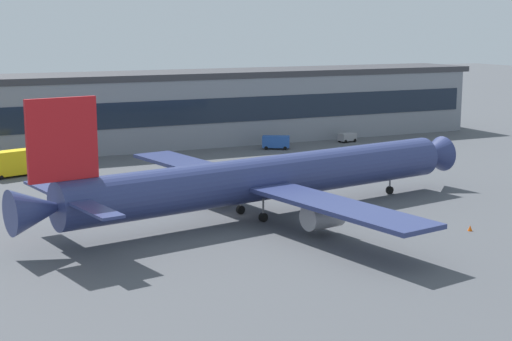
# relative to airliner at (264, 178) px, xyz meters

# --- Properties ---
(ground_plane) EXTENTS (600.00, 600.00, 0.00)m
(ground_plane) POSITION_rel_airliner_xyz_m (-2.83, 1.60, -4.76)
(ground_plane) COLOR #4C4F54
(terminal_building) EXTENTS (160.89, 16.31, 14.50)m
(terminal_building) POSITION_rel_airliner_xyz_m (-2.83, 61.10, 2.51)
(terminal_building) COLOR gray
(terminal_building) RESTS_ON ground_plane
(airliner) EXTENTS (64.57, 55.76, 16.22)m
(airliner) POSITION_rel_airliner_xyz_m (0.00, 0.00, 0.00)
(airliner) COLOR navy
(airliner) RESTS_ON ground_plane
(baggage_tug) EXTENTS (3.88, 2.60, 1.85)m
(baggage_tug) POSITION_rel_airliner_xyz_m (43.09, 48.83, -3.68)
(baggage_tug) COLOR gray
(baggage_tug) RESTS_ON ground_plane
(catering_truck) EXTENTS (7.65, 4.59, 4.15)m
(catering_truck) POSITION_rel_airliner_xyz_m (-24.29, 40.21, -2.47)
(catering_truck) COLOR yellow
(catering_truck) RESTS_ON ground_plane
(crew_van) EXTENTS (5.60, 4.52, 2.55)m
(crew_van) POSITION_rel_airliner_xyz_m (25.79, 46.92, -3.30)
(crew_van) COLOR #2651A5
(crew_van) RESTS_ON ground_plane
(traffic_cone_0) EXTENTS (0.55, 0.55, 0.69)m
(traffic_cone_0) POSITION_rel_airliner_xyz_m (18.40, -17.00, -4.42)
(traffic_cone_0) COLOR #F2590C
(traffic_cone_0) RESTS_ON ground_plane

